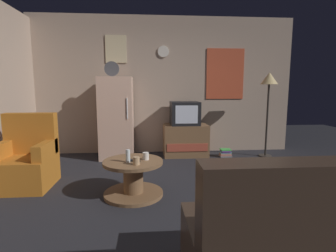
# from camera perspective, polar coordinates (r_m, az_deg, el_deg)

# --- Properties ---
(ground_plane) EXTENTS (12.00, 12.00, 0.00)m
(ground_plane) POSITION_cam_1_polar(r_m,az_deg,el_deg) (3.15, 1.99, -16.01)
(ground_plane) COLOR #232328
(wall_with_art) EXTENTS (5.20, 0.12, 2.69)m
(wall_with_art) POSITION_cam_1_polar(r_m,az_deg,el_deg) (5.32, -0.86, 8.82)
(wall_with_art) COLOR tan
(wall_with_art) RESTS_ON ground_plane
(fridge) EXTENTS (0.60, 0.62, 1.77)m
(fridge) POSITION_cam_1_polar(r_m,az_deg,el_deg) (4.93, -11.18, 1.77)
(fridge) COLOR beige
(fridge) RESTS_ON ground_plane
(tv_stand) EXTENTS (0.84, 0.53, 0.60)m
(tv_stand) POSITION_cam_1_polar(r_m,az_deg,el_deg) (5.08, 3.83, -3.09)
(tv_stand) COLOR brown
(tv_stand) RESTS_ON ground_plane
(crt_tv) EXTENTS (0.54, 0.51, 0.44)m
(crt_tv) POSITION_cam_1_polar(r_m,az_deg,el_deg) (5.00, 3.67, 2.80)
(crt_tv) COLOR black
(crt_tv) RESTS_ON tv_stand
(standing_lamp) EXTENTS (0.32, 0.32, 1.59)m
(standing_lamp) POSITION_cam_1_polar(r_m,az_deg,el_deg) (5.24, 21.20, 8.36)
(standing_lamp) COLOR #332D28
(standing_lamp) RESTS_ON ground_plane
(coffee_table) EXTENTS (0.72, 0.72, 0.44)m
(coffee_table) POSITION_cam_1_polar(r_m,az_deg,el_deg) (3.25, -7.59, -11.18)
(coffee_table) COLOR brown
(coffee_table) RESTS_ON ground_plane
(wine_glass) EXTENTS (0.05, 0.05, 0.15)m
(wine_glass) POSITION_cam_1_polar(r_m,az_deg,el_deg) (3.10, -8.75, -6.49)
(wine_glass) COLOR silver
(wine_glass) RESTS_ON coffee_table
(mug_ceramic_white) EXTENTS (0.08, 0.08, 0.09)m
(mug_ceramic_white) POSITION_cam_1_polar(r_m,az_deg,el_deg) (3.19, -4.89, -6.56)
(mug_ceramic_white) COLOR silver
(mug_ceramic_white) RESTS_ON coffee_table
(mug_ceramic_tan) EXTENTS (0.08, 0.08, 0.09)m
(mug_ceramic_tan) POSITION_cam_1_polar(r_m,az_deg,el_deg) (3.00, -6.95, -7.56)
(mug_ceramic_tan) COLOR tan
(mug_ceramic_tan) RESTS_ON coffee_table
(remote_control) EXTENTS (0.15, 0.11, 0.02)m
(remote_control) POSITION_cam_1_polar(r_m,az_deg,el_deg) (3.14, -7.45, -7.50)
(remote_control) COLOR black
(remote_control) RESTS_ON coffee_table
(armchair) EXTENTS (0.68, 0.68, 0.96)m
(armchair) POSITION_cam_1_polar(r_m,az_deg,el_deg) (3.97, -28.57, -6.75)
(armchair) COLOR #B2661E
(armchair) RESTS_ON ground_plane
(couch) EXTENTS (1.70, 0.80, 0.92)m
(couch) POSITION_cam_1_polar(r_m,az_deg,el_deg) (2.08, 30.49, -21.05)
(couch) COLOR #38281E
(couch) RESTS_ON ground_plane
(book_stack) EXTENTS (0.22, 0.16, 0.15)m
(book_stack) POSITION_cam_1_polar(r_m,az_deg,el_deg) (5.13, 12.42, -5.77)
(book_stack) COLOR slate
(book_stack) RESTS_ON ground_plane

